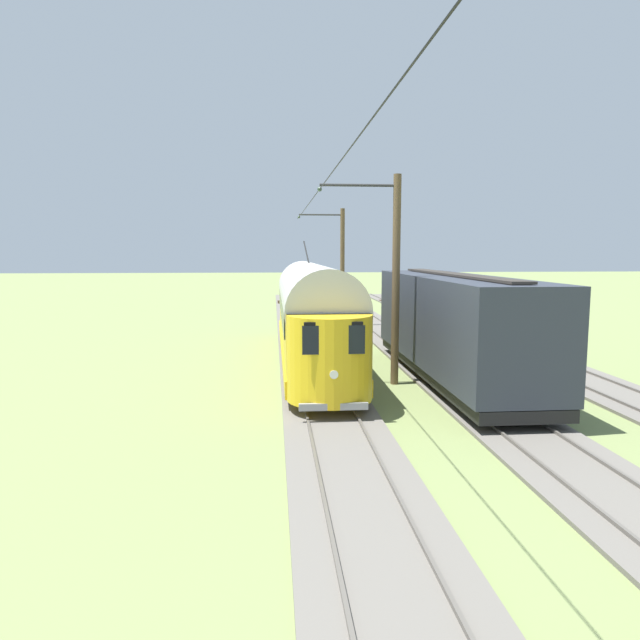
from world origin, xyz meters
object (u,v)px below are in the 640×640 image
vintage_streetcar (312,312)px  catenary_pole_foreground (341,266)px  switch_stand (512,327)px  boxcar_adjacent (453,324)px  catenary_pole_mid_near (394,277)px

vintage_streetcar → catenary_pole_foreground: 12.15m
catenary_pole_foreground → switch_stand: catenary_pole_foreground is taller
switch_stand → vintage_streetcar: bearing=26.9°
boxcar_adjacent → catenary_pole_mid_near: bearing=3.2°
vintage_streetcar → catenary_pole_foreground: catenary_pole_foreground is taller
vintage_streetcar → catenary_pole_foreground: size_ratio=2.32×
vintage_streetcar → switch_stand: vintage_streetcar is taller
catenary_pole_foreground → vintage_streetcar: bearing=77.2°
catenary_pole_foreground → switch_stand: (-8.75, 5.95, -3.23)m
catenary_pole_foreground → catenary_pole_mid_near: size_ratio=1.00×
catenary_pole_foreground → catenary_pole_mid_near: (0.00, 15.67, 0.00)m
vintage_streetcar → boxcar_adjacent: (-4.95, 3.81, -0.10)m
switch_stand → catenary_pole_mid_near: bearing=48.0°
vintage_streetcar → boxcar_adjacent: bearing=142.4°
boxcar_adjacent → switch_stand: size_ratio=10.30×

